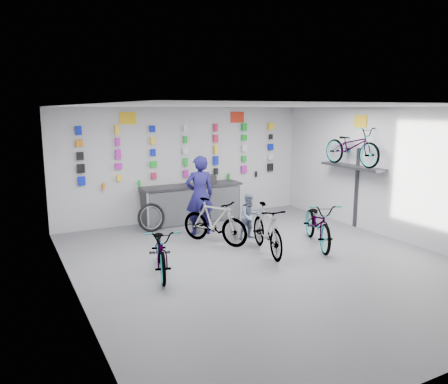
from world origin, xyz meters
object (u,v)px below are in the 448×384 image
counter (192,204)px  bike_right (318,223)px  bike_left (161,249)px  customer (250,216)px  bike_center (267,229)px  bike_service (215,221)px  clerk (200,195)px

counter → bike_right: size_ratio=1.41×
bike_left → customer: customer is taller
bike_center → bike_service: bearing=134.0°
bike_right → bike_service: (-1.94, 1.17, 0.00)m
bike_left → bike_center: size_ratio=1.02×
bike_left → clerk: 2.67m
bike_left → bike_service: 2.03m
bike_right → bike_service: 2.27m
counter → bike_center: size_ratio=1.58×
bike_center → bike_right: size_ratio=0.89×
counter → bike_right: bike_right is taller
bike_left → clerk: bearing=65.5°
clerk → customer: 1.31m
bike_left → clerk: clerk is taller
counter → bike_service: 1.99m
counter → bike_center: 3.09m
bike_center → customer: customer is taller
counter → bike_service: bearing=-99.1°
bike_left → bike_service: bearing=50.6°
bike_left → customer: size_ratio=1.62×
bike_service → clerk: clerk is taller
counter → clerk: 1.24m
customer → bike_left: bearing=-155.8°
bike_service → bike_center: bearing=-88.9°
bike_left → bike_right: size_ratio=0.91×
bike_right → clerk: clerk is taller
bike_right → bike_service: bearing=173.5°
counter → clerk: bearing=-104.3°
counter → bike_right: 3.53m
bike_center → bike_service: (-0.66, 1.11, -0.01)m
customer → clerk: bearing=132.9°
bike_right → clerk: (-1.91, 2.01, 0.44)m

